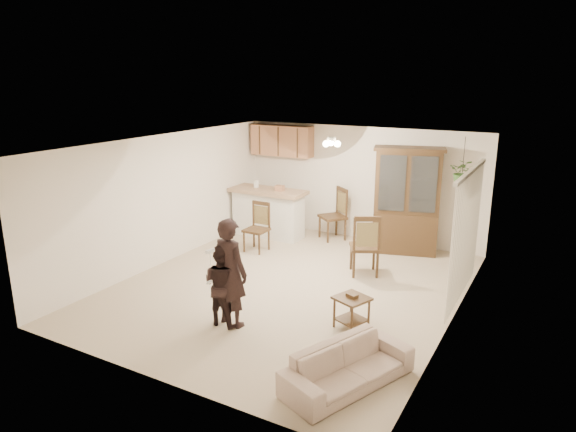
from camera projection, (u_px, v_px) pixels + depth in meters
The scene contains 23 objects.
floor at pixel (289, 287), 8.95m from camera, with size 6.50×6.50×0.00m, color #C6B095.
ceiling at pixel (289, 144), 8.29m from camera, with size 5.50×6.50×0.02m, color white.
wall_back at pixel (360, 183), 11.35m from camera, with size 5.50×0.02×2.50m, color white.
wall_front at pixel (152, 285), 5.88m from camera, with size 5.50×0.02×2.50m, color white.
wall_left at pixel (165, 199), 9.91m from camera, with size 0.02×6.50×2.50m, color white.
wall_right at pixel (457, 243), 7.33m from camera, with size 0.02×6.50×2.50m, color white.
breakfast_bar at pixel (268, 215), 11.67m from camera, with size 1.60×0.55×1.00m, color white.
bar_top at pixel (268, 191), 11.52m from camera, with size 1.75×0.70×0.08m, color tan.
upper_cabinets at pixel (282, 141), 11.87m from camera, with size 1.50×0.34×0.70m, color #9A6343.
vertical_blinds at pixel (466, 236), 8.14m from camera, with size 0.06×2.30×2.10m, color silver, non-canonical shape.
ceiling_fixture at pixel (331, 142), 9.23m from camera, with size 0.36×0.36×0.20m, color #FFF0BF, non-canonical shape.
hanging_plant at pixel (462, 172), 9.40m from camera, with size 0.43×0.37×0.48m, color #235321.
plant_cord at pixel (464, 155), 9.31m from camera, with size 0.01×0.01×0.65m, color black.
sofa at pixel (348, 357), 6.04m from camera, with size 1.87×0.73×0.73m, color beige.
adult at pixel (230, 267), 7.39m from camera, with size 0.66×0.43×1.80m, color black.
child at pixel (222, 281), 7.47m from camera, with size 0.66×0.51×1.35m, color black.
china_hutch at pixel (406, 202), 10.44m from camera, with size 1.48×0.90×2.19m.
side_table at pixel (351, 312), 7.44m from camera, with size 0.57×0.57×0.54m.
chair_bar at pixel (256, 238), 10.71m from camera, with size 0.46×0.46×1.02m.
chair_hutch_left at pixel (332, 225), 11.48m from camera, with size 0.72×0.72×1.16m.
chair_hutch_right at pixel (364, 257), 9.47m from camera, with size 0.70×0.70×1.17m.
controller_adult at pixel (210, 251), 7.00m from camera, with size 0.04×0.14×0.04m, color white.
controller_child at pixel (209, 282), 7.21m from camera, with size 0.03×0.11×0.03m, color white.
Camera 1 is at (4.02, -7.26, 3.58)m, focal length 32.00 mm.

